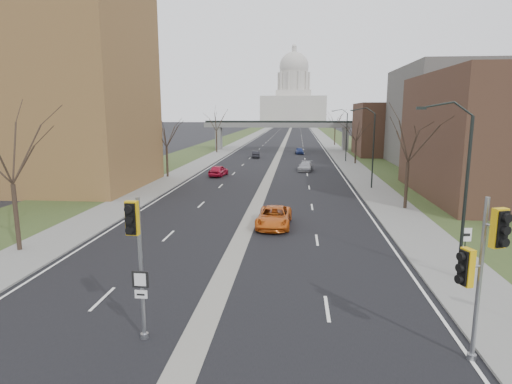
# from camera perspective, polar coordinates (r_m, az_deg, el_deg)

# --- Properties ---
(ground) EXTENTS (700.00, 700.00, 0.00)m
(ground) POSITION_cam_1_polar(r_m,az_deg,el_deg) (17.73, -7.22, -17.35)
(ground) COLOR black
(ground) RESTS_ON ground
(road_surface) EXTENTS (20.00, 600.00, 0.01)m
(road_surface) POSITION_cam_1_polar(r_m,az_deg,el_deg) (165.50, 4.30, 7.69)
(road_surface) COLOR black
(road_surface) RESTS_ON ground
(median_strip) EXTENTS (1.20, 600.00, 0.02)m
(median_strip) POSITION_cam_1_polar(r_m,az_deg,el_deg) (165.50, 4.30, 7.69)
(median_strip) COLOR gray
(median_strip) RESTS_ON ground
(sidewalk_right) EXTENTS (4.00, 600.00, 0.12)m
(sidewalk_right) POSITION_cam_1_polar(r_m,az_deg,el_deg) (165.67, 8.49, 7.63)
(sidewalk_right) COLOR gray
(sidewalk_right) RESTS_ON ground
(sidewalk_left) EXTENTS (4.00, 600.00, 0.12)m
(sidewalk_left) POSITION_cam_1_polar(r_m,az_deg,el_deg) (166.20, 0.13, 7.76)
(sidewalk_left) COLOR gray
(sidewalk_left) RESTS_ON ground
(grass_verge_right) EXTENTS (8.00, 600.00, 0.10)m
(grass_verge_right) POSITION_cam_1_polar(r_m,az_deg,el_deg) (166.09, 10.58, 7.57)
(grass_verge_right) COLOR #2D3F1D
(grass_verge_right) RESTS_ON ground
(grass_verge_left) EXTENTS (8.00, 600.00, 0.10)m
(grass_verge_left) POSITION_cam_1_polar(r_m,az_deg,el_deg) (166.87, -1.94, 7.76)
(grass_verge_left) COLOR #2D3F1D
(grass_verge_left) RESTS_ON ground
(apartment_building) EXTENTS (25.00, 16.00, 22.00)m
(apartment_building) POSITION_cam_1_polar(r_m,az_deg,el_deg) (54.15, -28.34, 12.23)
(apartment_building) COLOR brown
(apartment_building) RESTS_ON ground
(commercial_block_near) EXTENTS (16.00, 20.00, 12.00)m
(commercial_block_near) POSITION_cam_1_polar(r_m,az_deg,el_deg) (47.88, 30.93, 6.37)
(commercial_block_near) COLOR #472B21
(commercial_block_near) RESTS_ON ground
(commercial_block_mid) EXTENTS (18.00, 22.00, 15.00)m
(commercial_block_mid) POSITION_cam_1_polar(r_m,az_deg,el_deg) (71.55, 25.79, 8.93)
(commercial_block_mid) COLOR #55534E
(commercial_block_mid) RESTS_ON ground
(commercial_block_far) EXTENTS (14.00, 14.00, 10.00)m
(commercial_block_far) POSITION_cam_1_polar(r_m,az_deg,el_deg) (87.28, 17.86, 7.93)
(commercial_block_far) COLOR #472B21
(commercial_block_far) RESTS_ON ground
(pedestrian_bridge) EXTENTS (34.00, 3.00, 6.45)m
(pedestrian_bridge) POSITION_cam_1_polar(r_m,az_deg,el_deg) (95.39, 3.39, 8.51)
(pedestrian_bridge) COLOR slate
(pedestrian_bridge) RESTS_ON ground
(capitol) EXTENTS (48.00, 42.00, 55.75)m
(capitol) POSITION_cam_1_polar(r_m,az_deg,el_deg) (335.44, 5.02, 12.31)
(capitol) COLOR beige
(capitol) RESTS_ON ground
(streetlight_near) EXTENTS (2.61, 0.20, 8.70)m
(streetlight_near) POSITION_cam_1_polar(r_m,az_deg,el_deg) (22.54, 24.77, 6.25)
(streetlight_near) COLOR black
(streetlight_near) RESTS_ON sidewalk_right
(streetlight_mid) EXTENTS (2.61, 0.20, 8.70)m
(streetlight_mid) POSITION_cam_1_polar(r_m,az_deg,el_deg) (47.85, 14.56, 8.67)
(streetlight_mid) COLOR black
(streetlight_mid) RESTS_ON sidewalk_right
(streetlight_far) EXTENTS (2.61, 0.20, 8.70)m
(streetlight_far) POSITION_cam_1_polar(r_m,az_deg,el_deg) (73.64, 11.42, 9.35)
(streetlight_far) COLOR black
(streetlight_far) RESTS_ON sidewalk_right
(tree_left_a) EXTENTS (7.20, 7.20, 9.40)m
(tree_left_a) POSITION_cam_1_polar(r_m,az_deg,el_deg) (28.63, -30.14, 5.87)
(tree_left_a) COLOR #382B21
(tree_left_a) RESTS_ON sidewalk_left
(tree_left_b) EXTENTS (6.75, 6.75, 8.81)m
(tree_left_b) POSITION_cam_1_polar(r_m,az_deg,el_deg) (55.83, -11.92, 8.26)
(tree_left_b) COLOR #382B21
(tree_left_b) RESTS_ON sidewalk_left
(tree_left_c) EXTENTS (7.65, 7.65, 9.99)m
(tree_left_c) POSITION_cam_1_polar(r_m,az_deg,el_deg) (88.83, -5.33, 9.75)
(tree_left_c) COLOR #382B21
(tree_left_c) RESTS_ON sidewalk_left
(tree_right_a) EXTENTS (7.20, 7.20, 9.40)m
(tree_right_a) POSITION_cam_1_polar(r_m,az_deg,el_deg) (38.46, 19.82, 7.52)
(tree_right_a) COLOR #382B21
(tree_right_a) RESTS_ON sidewalk_right
(tree_right_b) EXTENTS (6.30, 6.30, 8.22)m
(tree_right_b) POSITION_cam_1_polar(r_m,az_deg,el_deg) (70.92, 13.27, 8.32)
(tree_right_b) COLOR #382B21
(tree_right_b) RESTS_ON sidewalk_right
(tree_right_c) EXTENTS (7.65, 7.65, 9.99)m
(tree_right_c) POSITION_cam_1_polar(r_m,az_deg,el_deg) (110.66, 10.54, 9.77)
(tree_right_c) COLOR #382B21
(tree_right_c) RESTS_ON sidewalk_right
(signal_pole_median) EXTENTS (0.62, 0.87, 5.36)m
(signal_pole_median) POSITION_cam_1_polar(r_m,az_deg,el_deg) (15.61, -15.67, -6.76)
(signal_pole_median) COLOR gray
(signal_pole_median) RESTS_ON ground
(signal_pole_right) EXTENTS (1.27, 0.94, 5.65)m
(signal_pole_right) POSITION_cam_1_polar(r_m,az_deg,el_deg) (15.52, 27.85, -7.87)
(signal_pole_right) COLOR gray
(signal_pole_right) RESTS_ON ground
(speed_limit_sign) EXTENTS (0.54, 0.09, 2.50)m
(speed_limit_sign) POSITION_cam_1_polar(r_m,az_deg,el_deg) (23.95, 26.12, -6.13)
(speed_limit_sign) COLOR black
(speed_limit_sign) RESTS_ON sidewalk_right
(car_left_near) EXTENTS (2.25, 4.49, 1.47)m
(car_left_near) POSITION_cam_1_polar(r_m,az_deg,el_deg) (56.49, -5.02, 2.87)
(car_left_near) COLOR #B01432
(car_left_near) RESTS_ON ground
(car_left_far) EXTENTS (1.78, 3.93, 1.25)m
(car_left_far) POSITION_cam_1_polar(r_m,az_deg,el_deg) (79.27, -0.04, 5.05)
(car_left_far) COLOR black
(car_left_far) RESTS_ON ground
(car_right_near) EXTENTS (2.55, 5.27, 1.44)m
(car_right_near) POSITION_cam_1_polar(r_m,az_deg,el_deg) (31.45, 2.43, -3.33)
(car_right_near) COLOR #CB5A15
(car_right_near) RESTS_ON ground
(car_right_mid) EXTENTS (2.42, 4.74, 1.32)m
(car_right_mid) POSITION_cam_1_polar(r_m,az_deg,el_deg) (61.65, 6.61, 3.42)
(car_right_mid) COLOR #95979C
(car_right_mid) RESTS_ON ground
(car_right_far) EXTENTS (1.86, 4.01, 1.33)m
(car_right_far) POSITION_cam_1_polar(r_m,az_deg,el_deg) (86.74, 5.82, 5.50)
(car_right_far) COLOR navy
(car_right_far) RESTS_ON ground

